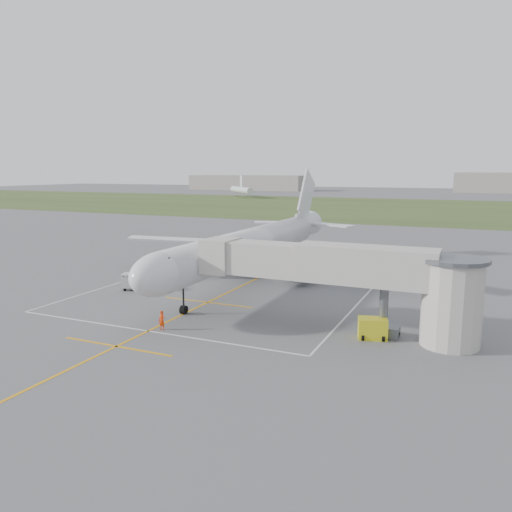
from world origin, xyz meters
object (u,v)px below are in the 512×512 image
at_px(gpu_unit, 373,329).
at_px(ramp_worker_wing, 228,267).
at_px(ramp_worker_nose, 162,320).
at_px(airliner, 252,245).
at_px(jet_bridge, 356,276).
at_px(baggage_cart, 135,281).

distance_m(gpu_unit, ramp_worker_wing, 28.69).
bearing_deg(gpu_unit, ramp_worker_nose, -179.17).
bearing_deg(airliner, ramp_worker_wing, 146.28).
xyz_separation_m(jet_bridge, gpu_unit, (1.63, -0.83, -3.92)).
bearing_deg(ramp_worker_wing, ramp_worker_nose, 123.47).
distance_m(jet_bridge, gpu_unit, 4.33).
relative_size(baggage_cart, ramp_worker_wing, 1.89).
height_order(gpu_unit, ramp_worker_wing, gpu_unit).
bearing_deg(jet_bridge, ramp_worker_wing, 139.61).
bearing_deg(jet_bridge, baggage_cart, 169.19).
xyz_separation_m(airliner, ramp_worker_wing, (-4.76, 3.18, -3.59)).
distance_m(airliner, baggage_cart, 14.16).
distance_m(gpu_unit, ramp_worker_nose, 17.22).
bearing_deg(airliner, ramp_worker_nose, -87.59).
distance_m(baggage_cart, ramp_worker_wing, 13.59).
xyz_separation_m(baggage_cart, ramp_worker_nose, (10.94, -10.66, -0.13)).
relative_size(gpu_unit, ramp_worker_nose, 1.56).
bearing_deg(baggage_cart, gpu_unit, -32.91).
relative_size(jet_bridge, gpu_unit, 9.24).
bearing_deg(ramp_worker_nose, baggage_cart, 143.61).
bearing_deg(ramp_worker_wing, gpu_unit, 160.32).
bearing_deg(ramp_worker_wing, baggage_cart, 86.78).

